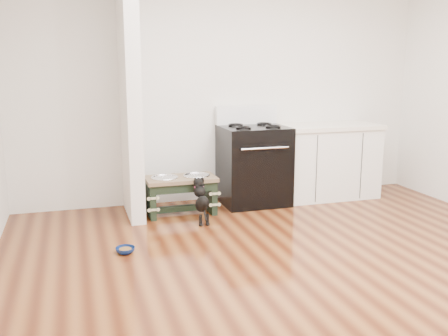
% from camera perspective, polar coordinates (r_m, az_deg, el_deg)
% --- Properties ---
extents(ground, '(5.00, 5.00, 0.00)m').
position_cam_1_polar(ground, '(4.06, 10.80, -12.14)').
color(ground, '#431B0C').
rests_on(ground, ground).
extents(room_shell, '(5.00, 5.00, 5.00)m').
position_cam_1_polar(room_shell, '(3.72, 11.78, 11.38)').
color(room_shell, silver).
rests_on(room_shell, ground).
extents(partition_wall, '(0.15, 0.80, 2.70)m').
position_cam_1_polar(partition_wall, '(5.40, -10.73, 8.59)').
color(partition_wall, silver).
rests_on(partition_wall, ground).
extents(oven_range, '(0.76, 0.69, 1.14)m').
position_cam_1_polar(oven_range, '(5.90, 3.40, 0.48)').
color(oven_range, black).
rests_on(oven_range, ground).
extents(cabinet_run, '(1.24, 0.64, 0.91)m').
position_cam_1_polar(cabinet_run, '(6.33, 11.69, 0.79)').
color(cabinet_run, white).
rests_on(cabinet_run, ground).
extents(dog_feeder, '(0.77, 0.41, 0.44)m').
position_cam_1_polar(dog_feeder, '(5.51, -4.94, -2.26)').
color(dog_feeder, black).
rests_on(dog_feeder, ground).
extents(puppy, '(0.13, 0.39, 0.47)m').
position_cam_1_polar(puppy, '(5.21, -2.64, -3.53)').
color(puppy, black).
rests_on(puppy, ground).
extents(floor_bowl, '(0.19, 0.19, 0.05)m').
position_cam_1_polar(floor_bowl, '(4.53, -11.21, -9.20)').
color(floor_bowl, '#0B1D50').
rests_on(floor_bowl, ground).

